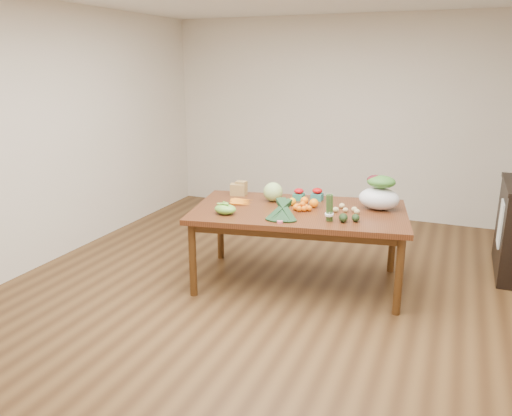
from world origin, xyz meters
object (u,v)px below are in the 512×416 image
at_px(cabbage, 273,192).
at_px(asparagus_bundle, 329,208).
at_px(paper_bag, 238,188).
at_px(kale_bunch, 282,211).
at_px(dining_table, 298,247).
at_px(salad_bag, 379,194).
at_px(mandarin_cluster, 303,206).

relative_size(cabbage, asparagus_bundle, 0.77).
bearing_deg(paper_bag, kale_bunch, -41.72).
height_order(dining_table, salad_bag, salad_bag).
bearing_deg(cabbage, paper_bag, 168.63).
xyz_separation_m(dining_table, mandarin_cluster, (0.04, -0.01, 0.42)).
xyz_separation_m(cabbage, kale_bunch, (0.28, -0.55, -0.02)).
bearing_deg(asparagus_bundle, dining_table, 133.02).
distance_m(cabbage, salad_bag, 1.03).
height_order(paper_bag, asparagus_bundle, asparagus_bundle).
height_order(dining_table, cabbage, cabbage).
relative_size(mandarin_cluster, salad_bag, 0.48).
bearing_deg(cabbage, dining_table, -28.49).
bearing_deg(cabbage, asparagus_bundle, -32.73).
relative_size(mandarin_cluster, asparagus_bundle, 0.72).
bearing_deg(mandarin_cluster, dining_table, 165.46).
xyz_separation_m(mandarin_cluster, kale_bunch, (-0.08, -0.36, 0.04)).
xyz_separation_m(kale_bunch, asparagus_bundle, (0.40, 0.11, 0.05)).
xyz_separation_m(mandarin_cluster, asparagus_bundle, (0.32, -0.25, 0.08)).
bearing_deg(asparagus_bundle, paper_bag, 144.03).
distance_m(paper_bag, salad_bag, 1.45).
xyz_separation_m(paper_bag, cabbage, (0.42, -0.09, 0.02)).
height_order(mandarin_cluster, kale_bunch, kale_bunch).
bearing_deg(salad_bag, mandarin_cluster, -155.59).
bearing_deg(cabbage, mandarin_cluster, -27.25).
bearing_deg(mandarin_cluster, kale_bunch, -102.93).
relative_size(paper_bag, kale_bunch, 0.51).
distance_m(mandarin_cluster, salad_bag, 0.73).
xyz_separation_m(dining_table, salad_bag, (0.69, 0.29, 0.52)).
bearing_deg(paper_bag, asparagus_bundle, -25.35).
relative_size(dining_table, salad_bag, 5.26).
xyz_separation_m(dining_table, paper_bag, (-0.75, 0.26, 0.45)).
xyz_separation_m(mandarin_cluster, salad_bag, (0.66, 0.30, 0.10)).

